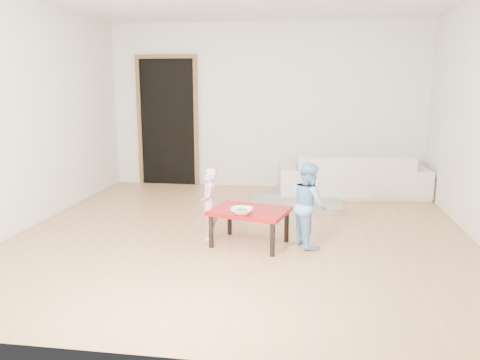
% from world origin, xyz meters
% --- Properties ---
extents(floor, '(5.00, 5.00, 0.01)m').
position_xyz_m(floor, '(0.00, 0.00, 0.00)').
color(floor, '#AF804B').
rests_on(floor, ground).
extents(back_wall, '(5.00, 0.02, 2.60)m').
position_xyz_m(back_wall, '(0.00, 2.50, 1.30)').
color(back_wall, silver).
rests_on(back_wall, floor).
extents(left_wall, '(0.02, 5.00, 2.60)m').
position_xyz_m(left_wall, '(-2.50, 0.00, 1.30)').
color(left_wall, silver).
rests_on(left_wall, floor).
extents(doorway, '(1.02, 0.08, 2.11)m').
position_xyz_m(doorway, '(-1.60, 2.48, 1.02)').
color(doorway, brown).
rests_on(doorway, back_wall).
extents(sofa, '(2.24, 1.07, 0.63)m').
position_xyz_m(sofa, '(1.36, 2.05, 0.32)').
color(sofa, beige).
rests_on(sofa, floor).
extents(cushion, '(0.43, 0.39, 0.11)m').
position_xyz_m(cushion, '(0.96, 1.78, 0.47)').
color(cushion, orange).
rests_on(cushion, sofa).
extents(red_table, '(0.88, 0.74, 0.38)m').
position_xyz_m(red_table, '(0.13, -0.37, 0.19)').
color(red_table, '#9A080C').
rests_on(red_table, floor).
extents(bowl, '(0.22, 0.22, 0.06)m').
position_xyz_m(bowl, '(0.07, -0.54, 0.41)').
color(bowl, white).
rests_on(bowl, red_table).
extents(broccoli, '(0.12, 0.12, 0.06)m').
position_xyz_m(broccoli, '(0.07, -0.54, 0.41)').
color(broccoli, '#2D5919').
rests_on(broccoli, red_table).
extents(child_pink, '(0.24, 0.32, 0.77)m').
position_xyz_m(child_pink, '(-0.33, -0.23, 0.38)').
color(child_pink, pink).
rests_on(child_pink, floor).
extents(child_blue, '(0.48, 0.53, 0.87)m').
position_xyz_m(child_blue, '(0.72, -0.30, 0.44)').
color(child_blue, '#6AB2F5').
rests_on(child_blue, floor).
extents(basin, '(0.39, 0.39, 0.12)m').
position_xyz_m(basin, '(-0.19, 0.73, 0.06)').
color(basin, '#328CC0').
rests_on(basin, floor).
extents(blanket, '(1.35, 1.16, 0.06)m').
position_xyz_m(blanket, '(0.54, 1.42, 0.03)').
color(blanket, '#9D998B').
rests_on(blanket, floor).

